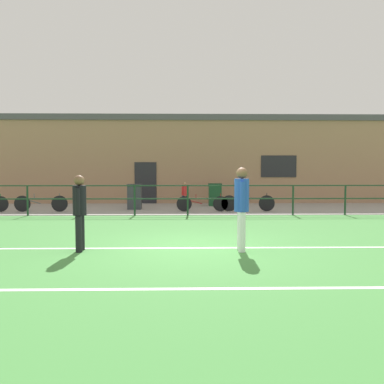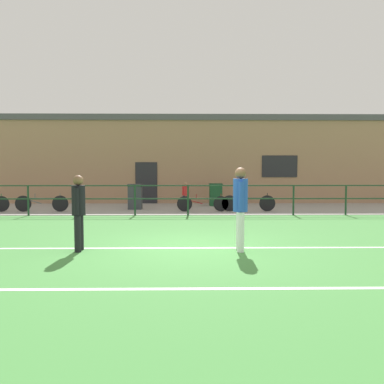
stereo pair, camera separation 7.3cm
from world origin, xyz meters
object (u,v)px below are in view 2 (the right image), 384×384
at_px(player_goalkeeper, 79,208).
at_px(bicycle_parked_3, 42,203).
at_px(bicycle_parked_1, 248,203).
at_px(player_striker, 240,204).
at_px(bicycle_parked_2, 203,203).
at_px(spectator_child, 186,193).
at_px(trash_bin_0, 216,195).
at_px(trash_bin_1, 135,197).

distance_m(player_goalkeeper, bicycle_parked_3, 8.36).
xyz_separation_m(bicycle_parked_1, bicycle_parked_3, (-8.43, 0.00, -0.00)).
distance_m(player_striker, bicycle_parked_2, 7.61).
bearing_deg(bicycle_parked_1, player_striker, -100.46).
height_order(spectator_child, bicycle_parked_3, spectator_child).
distance_m(player_striker, trash_bin_0, 9.99).
height_order(spectator_child, bicycle_parked_1, spectator_child).
height_order(player_striker, spectator_child, player_striker).
bearing_deg(bicycle_parked_1, spectator_child, 148.77).
bearing_deg(bicycle_parked_3, bicycle_parked_2, -0.00).
xyz_separation_m(player_goalkeeper, player_striker, (3.44, -0.04, 0.09)).
bearing_deg(spectator_child, player_goalkeeper, 80.70).
distance_m(player_goalkeeper, trash_bin_1, 8.46).
height_order(bicycle_parked_2, bicycle_parked_3, bicycle_parked_3).
bearing_deg(bicycle_parked_2, trash_bin_0, 73.45).
height_order(bicycle_parked_3, trash_bin_0, trash_bin_0).
distance_m(bicycle_parked_2, trash_bin_0, 2.53).
xyz_separation_m(spectator_child, trash_bin_0, (1.42, 0.86, -0.12)).
bearing_deg(player_striker, bicycle_parked_1, 173.06).
relative_size(player_goalkeeper, spectator_child, 1.41).
distance_m(bicycle_parked_3, trash_bin_1, 3.80).
height_order(player_goalkeeper, trash_bin_0, player_goalkeeper).
xyz_separation_m(bicycle_parked_2, trash_bin_1, (-2.88, 0.93, 0.22)).
relative_size(player_striker, bicycle_parked_3, 0.83).
bearing_deg(bicycle_parked_1, player_goalkeeper, -122.70).
distance_m(spectator_child, trash_bin_1, 2.27).
relative_size(bicycle_parked_2, trash_bin_0, 2.00).
xyz_separation_m(spectator_child, bicycle_parked_1, (2.57, -1.56, -0.31)).
xyz_separation_m(spectator_child, bicycle_parked_3, (-5.86, -1.56, -0.31)).
height_order(player_striker, trash_bin_1, player_striker).
distance_m(bicycle_parked_2, bicycle_parked_3, 6.56).
relative_size(player_goalkeeper, trash_bin_1, 1.49).
bearing_deg(player_goalkeeper, spectator_child, -16.57).
bearing_deg(bicycle_parked_2, player_goalkeeper, -111.45).
xyz_separation_m(player_goalkeeper, bicycle_parked_3, (-3.60, 7.53, -0.56)).
bearing_deg(bicycle_parked_3, trash_bin_1, 14.12).
height_order(player_striker, bicycle_parked_2, player_striker).
distance_m(bicycle_parked_2, trash_bin_1, 3.03).
distance_m(player_goalkeeper, player_striker, 3.44).
bearing_deg(player_goalkeeper, bicycle_parked_3, 22.96).
bearing_deg(trash_bin_1, bicycle_parked_1, -11.01).
distance_m(spectator_child, trash_bin_0, 1.66).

